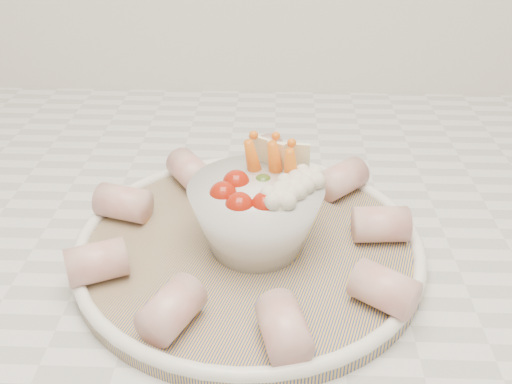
{
  "coord_description": "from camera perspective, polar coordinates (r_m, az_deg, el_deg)",
  "views": [
    {
      "loc": [
        0.0,
        0.93,
        1.25
      ],
      "look_at": [
        -0.01,
        1.34,
        0.99
      ],
      "focal_mm": 40.0,
      "sensor_mm": 36.0,
      "label": 1
    }
  ],
  "objects": [
    {
      "name": "cured_meat_rolls",
      "position": [
        0.52,
        -0.72,
        -3.5
      ],
      "size": [
        0.3,
        0.31,
        0.03
      ],
      "color": "#C05C57",
      "rests_on": "serving_platter"
    },
    {
      "name": "serving_platter",
      "position": [
        0.53,
        -0.7,
        -5.33
      ],
      "size": [
        0.4,
        0.4,
        0.02
      ],
      "color": "navy",
      "rests_on": "kitchen_counter"
    },
    {
      "name": "veggie_bowl",
      "position": [
        0.5,
        0.22,
        -2.01
      ],
      "size": [
        0.12,
        0.12,
        0.1
      ],
      "color": "silver",
      "rests_on": "serving_platter"
    }
  ]
}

